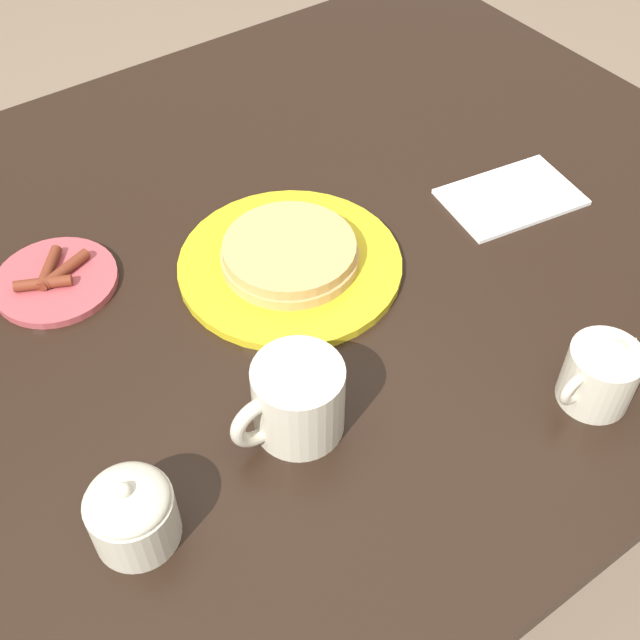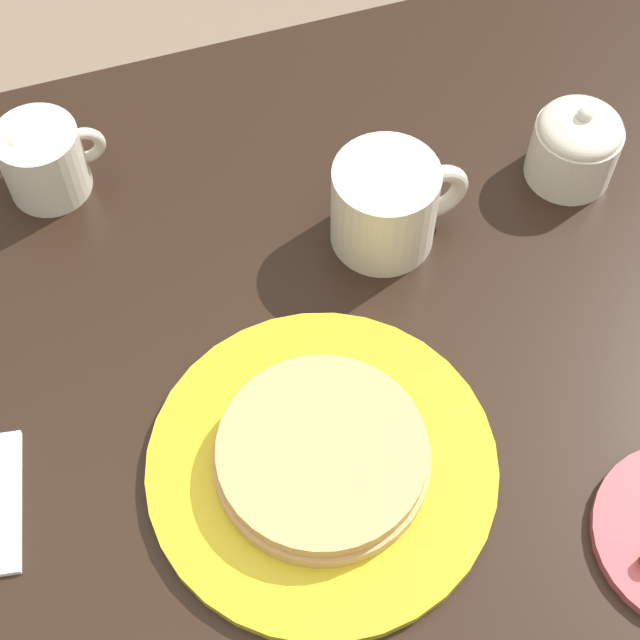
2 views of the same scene
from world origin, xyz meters
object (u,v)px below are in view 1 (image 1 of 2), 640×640
at_px(side_plate_bacon, 55,280).
at_px(creamer_pitcher, 600,374).
at_px(pancake_plate, 290,259).
at_px(sugar_bowl, 132,512).
at_px(napkin, 511,197).
at_px(coffee_mug, 296,400).

distance_m(side_plate_bacon, creamer_pitcher, 0.65).
distance_m(pancake_plate, creamer_pitcher, 0.39).
relative_size(pancake_plate, side_plate_bacon, 1.86).
xyz_separation_m(pancake_plate, sugar_bowl, (0.32, 0.22, 0.03)).
distance_m(side_plate_bacon, napkin, 0.62).
height_order(pancake_plate, coffee_mug, coffee_mug).
distance_m(coffee_mug, napkin, 0.48).
xyz_separation_m(creamer_pitcher, sugar_bowl, (0.48, -0.14, 0.00)).
bearing_deg(coffee_mug, napkin, -162.72).
height_order(coffee_mug, sugar_bowl, coffee_mug).
height_order(creamer_pitcher, napkin, creamer_pitcher).
bearing_deg(pancake_plate, side_plate_bacon, -29.87).
bearing_deg(napkin, pancake_plate, -10.92).
xyz_separation_m(side_plate_bacon, creamer_pitcher, (-0.41, 0.51, 0.03)).
bearing_deg(sugar_bowl, pancake_plate, -145.82).
xyz_separation_m(pancake_plate, creamer_pitcher, (-0.16, 0.36, 0.02)).
bearing_deg(napkin, sugar_bowl, 13.58).
bearing_deg(sugar_bowl, napkin, -166.42).
bearing_deg(pancake_plate, creamer_pitcher, 113.53).
bearing_deg(creamer_pitcher, coffee_mug, -28.47).
distance_m(creamer_pitcher, napkin, 0.34).
distance_m(coffee_mug, creamer_pitcher, 0.33).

